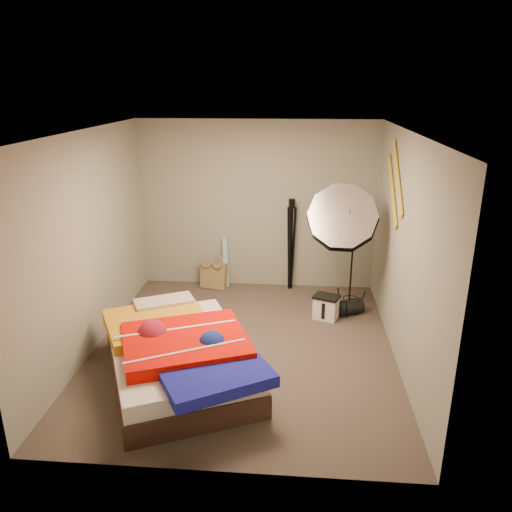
# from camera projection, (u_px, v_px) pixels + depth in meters

# --- Properties ---
(floor) EXTENTS (4.00, 4.00, 0.00)m
(floor) POSITION_uv_depth(u_px,v_px,m) (243.00, 348.00, 5.92)
(floor) COLOR brown
(floor) RESTS_ON ground
(ceiling) EXTENTS (4.00, 4.00, 0.00)m
(ceiling) POSITION_uv_depth(u_px,v_px,m) (241.00, 132.00, 5.10)
(ceiling) COLOR silver
(ceiling) RESTS_ON wall_back
(wall_back) EXTENTS (3.50, 0.00, 3.50)m
(wall_back) POSITION_uv_depth(u_px,v_px,m) (257.00, 206.00, 7.39)
(wall_back) COLOR gray
(wall_back) RESTS_ON floor
(wall_front) EXTENTS (3.50, 0.00, 3.50)m
(wall_front) POSITION_uv_depth(u_px,v_px,m) (213.00, 333.00, 3.62)
(wall_front) COLOR gray
(wall_front) RESTS_ON floor
(wall_left) EXTENTS (0.00, 4.00, 4.00)m
(wall_left) POSITION_uv_depth(u_px,v_px,m) (89.00, 244.00, 5.64)
(wall_left) COLOR gray
(wall_left) RESTS_ON floor
(wall_right) EXTENTS (0.00, 4.00, 4.00)m
(wall_right) POSITION_uv_depth(u_px,v_px,m) (404.00, 252.00, 5.37)
(wall_right) COLOR gray
(wall_right) RESTS_ON floor
(tote_bag) EXTENTS (0.43, 0.27, 0.41)m
(tote_bag) POSITION_uv_depth(u_px,v_px,m) (214.00, 275.00, 7.60)
(tote_bag) COLOR #998C56
(tote_bag) RESTS_ON floor
(wrapping_roll) EXTENTS (0.14, 0.23, 0.75)m
(wrapping_roll) POSITION_uv_depth(u_px,v_px,m) (225.00, 263.00, 7.62)
(wrapping_roll) COLOR #55A8BA
(wrapping_roll) RESTS_ON floor
(camera_case) EXTENTS (0.36, 0.31, 0.30)m
(camera_case) POSITION_uv_depth(u_px,v_px,m) (326.00, 308.00, 6.61)
(camera_case) COLOR white
(camera_case) RESTS_ON floor
(duffel_bag) EXTENTS (0.40, 0.34, 0.21)m
(duffel_bag) POSITION_uv_depth(u_px,v_px,m) (350.00, 307.00, 6.75)
(duffel_bag) COLOR black
(duffel_bag) RESTS_ON floor
(wall_stripe_upper) EXTENTS (0.02, 0.91, 0.78)m
(wall_stripe_upper) POSITION_uv_depth(u_px,v_px,m) (398.00, 177.00, 5.71)
(wall_stripe_upper) COLOR gold
(wall_stripe_upper) RESTS_ON wall_right
(wall_stripe_lower) EXTENTS (0.02, 0.91, 0.78)m
(wall_stripe_lower) POSITION_uv_depth(u_px,v_px,m) (392.00, 190.00, 6.01)
(wall_stripe_lower) COLOR gold
(wall_stripe_lower) RESTS_ON wall_right
(bed) EXTENTS (2.09, 2.31, 0.57)m
(bed) POSITION_uv_depth(u_px,v_px,m) (179.00, 355.00, 5.21)
(bed) COLOR #422A20
(bed) RESTS_ON floor
(photo_umbrella) EXTENTS (1.14, 0.87, 1.90)m
(photo_umbrella) POSITION_uv_depth(u_px,v_px,m) (342.00, 219.00, 6.24)
(photo_umbrella) COLOR black
(photo_umbrella) RESTS_ON floor
(camera_tripod) EXTENTS (0.10, 0.10, 1.39)m
(camera_tripod) POSITION_uv_depth(u_px,v_px,m) (291.00, 238.00, 7.38)
(camera_tripod) COLOR black
(camera_tripod) RESTS_ON floor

